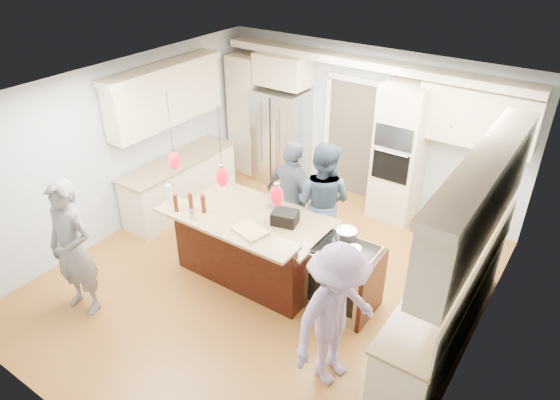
# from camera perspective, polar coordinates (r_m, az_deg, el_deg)

# --- Properties ---
(ground_plane) EXTENTS (6.00, 6.00, 0.00)m
(ground_plane) POSITION_cam_1_polar(r_m,az_deg,el_deg) (7.22, -1.59, -9.06)
(ground_plane) COLOR #9F6C2B
(ground_plane) RESTS_ON ground
(room_shell) EXTENTS (5.54, 6.04, 2.72)m
(room_shell) POSITION_cam_1_polar(r_m,az_deg,el_deg) (6.23, -1.83, 3.96)
(room_shell) COLOR #B2BCC6
(room_shell) RESTS_ON ground
(refrigerator) EXTENTS (0.90, 0.70, 1.80)m
(refrigerator) POSITION_cam_1_polar(r_m,az_deg,el_deg) (9.38, 0.13, 7.24)
(refrigerator) COLOR #B7B7BC
(refrigerator) RESTS_ON ground
(oven_column) EXTENTS (0.72, 0.69, 2.30)m
(oven_column) POSITION_cam_1_polar(r_m,az_deg,el_deg) (8.34, 13.45, 5.17)
(oven_column) COLOR beige
(oven_column) RESTS_ON ground
(back_upper_cabinets) EXTENTS (5.30, 0.61, 2.54)m
(back_upper_cabinets) POSITION_cam_1_polar(r_m,az_deg,el_deg) (8.81, 4.99, 10.91)
(back_upper_cabinets) COLOR beige
(back_upper_cabinets) RESTS_ON ground
(right_counter_run) EXTENTS (0.64, 3.10, 2.51)m
(right_counter_run) POSITION_cam_1_polar(r_m,az_deg,el_deg) (6.01, 19.47, -7.69)
(right_counter_run) COLOR beige
(right_counter_run) RESTS_ON ground
(left_cabinets) EXTENTS (0.64, 2.30, 2.51)m
(left_cabinets) POSITION_cam_1_polar(r_m,az_deg,el_deg) (8.58, -11.88, 5.40)
(left_cabinets) COLOR beige
(left_cabinets) RESTS_ON ground
(kitchen_island) EXTENTS (2.10, 1.46, 1.12)m
(kitchen_island) POSITION_cam_1_polar(r_m,az_deg,el_deg) (7.09, -2.93, -4.99)
(kitchen_island) COLOR black
(kitchen_island) RESTS_ON ground
(island_range) EXTENTS (0.82, 0.71, 0.92)m
(island_range) POSITION_cam_1_polar(r_m,az_deg,el_deg) (6.57, 7.45, -8.89)
(island_range) COLOR #B7B7BC
(island_range) RESTS_ON ground
(pendant_lights) EXTENTS (1.75, 0.15, 1.03)m
(pendant_lights) POSITION_cam_1_polar(r_m,az_deg,el_deg) (6.03, -6.62, 2.64)
(pendant_lights) COLOR black
(pendant_lights) RESTS_ON ground
(person_bar_end) EXTENTS (0.73, 0.53, 1.86)m
(person_bar_end) POSITION_cam_1_polar(r_m,az_deg,el_deg) (6.73, -22.63, -5.20)
(person_bar_end) COLOR slate
(person_bar_end) RESTS_ON ground
(person_far_left) EXTENTS (0.98, 0.81, 1.85)m
(person_far_left) POSITION_cam_1_polar(r_m,az_deg,el_deg) (7.22, 4.83, -0.23)
(person_far_left) COLOR #2B3F55
(person_far_left) RESTS_ON ground
(person_far_right) EXTENTS (1.12, 0.64, 1.79)m
(person_far_right) POSITION_cam_1_polar(r_m,az_deg,el_deg) (7.34, 1.50, 0.17)
(person_far_right) COLOR #4B5C6A
(person_far_right) RESTS_ON ground
(person_range_side) EXTENTS (0.92, 1.27, 1.76)m
(person_range_side) POSITION_cam_1_polar(r_m,az_deg,el_deg) (5.41, 6.41, -13.10)
(person_range_side) COLOR #937FAB
(person_range_side) RESTS_ON ground
(floor_rug) EXTENTS (0.83, 1.03, 0.01)m
(floor_rug) POSITION_cam_1_polar(r_m,az_deg,el_deg) (6.41, 15.33, -16.73)
(floor_rug) COLOR #8E744D
(floor_rug) RESTS_ON ground
(water_bottle) EXTENTS (0.08, 0.08, 0.31)m
(water_bottle) POSITION_cam_1_polar(r_m,az_deg,el_deg) (6.83, -12.53, 0.53)
(water_bottle) COLOR silver
(water_bottle) RESTS_ON kitchen_island
(beer_bottle_a) EXTENTS (0.08, 0.08, 0.24)m
(beer_bottle_a) POSITION_cam_1_polar(r_m,az_deg,el_deg) (6.69, -10.17, -0.16)
(beer_bottle_a) COLOR #491C0D
(beer_bottle_a) RESTS_ON kitchen_island
(beer_bottle_b) EXTENTS (0.07, 0.07, 0.24)m
(beer_bottle_b) POSITION_cam_1_polar(r_m,az_deg,el_deg) (6.69, -11.84, -0.33)
(beer_bottle_b) COLOR #491C0D
(beer_bottle_b) RESTS_ON kitchen_island
(beer_bottle_c) EXTENTS (0.08, 0.08, 0.26)m
(beer_bottle_c) POSITION_cam_1_polar(r_m,az_deg,el_deg) (6.59, -8.75, -0.45)
(beer_bottle_c) COLOR #491C0D
(beer_bottle_c) RESTS_ON kitchen_island
(drink_can) EXTENTS (0.09, 0.09, 0.13)m
(drink_can) POSITION_cam_1_polar(r_m,az_deg,el_deg) (6.51, -9.94, -1.63)
(drink_can) COLOR #B7B7BC
(drink_can) RESTS_ON kitchen_island
(cutting_board) EXTENTS (0.48, 0.39, 0.03)m
(cutting_board) POSITION_cam_1_polar(r_m,az_deg,el_deg) (6.20, -3.47, -3.54)
(cutting_board) COLOR tan
(cutting_board) RESTS_ON kitchen_island
(pot_large) EXTENTS (0.27, 0.27, 0.16)m
(pot_large) POSITION_cam_1_polar(r_m,az_deg,el_deg) (6.41, 7.58, -4.01)
(pot_large) COLOR #B7B7BC
(pot_large) RESTS_ON island_range
(pot_small) EXTENTS (0.18, 0.18, 0.09)m
(pot_small) POSITION_cam_1_polar(r_m,az_deg,el_deg) (6.20, 8.46, -5.74)
(pot_small) COLOR #B7B7BC
(pot_small) RESTS_ON island_range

